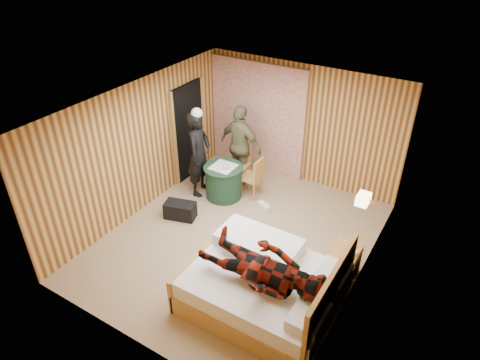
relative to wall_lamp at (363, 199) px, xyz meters
The scene contains 23 objects.
floor 2.36m from the wall_lamp, 166.83° to the right, with size 4.20×5.00×0.01m, color tan.
ceiling 2.31m from the wall_lamp, 166.83° to the right, with size 4.20×5.00×0.01m, color white.
wall_back 2.81m from the wall_lamp, 133.17° to the left, with size 4.20×0.02×2.50m, color #E5B758.
wall_left 4.05m from the wall_lamp, behind, with size 0.02×5.00×2.50m, color #E5B758.
wall_right 0.49m from the wall_lamp, 68.55° to the right, with size 0.02×5.00×2.50m, color #E5B758.
curtain 3.53m from the wall_lamp, 145.89° to the left, with size 2.20×0.08×2.40m, color #EDE6CE.
doorway 4.10m from the wall_lamp, 166.59° to the left, with size 0.06×0.90×2.05m, color black.
wall_lamp is the anchor object (origin of this frame).
bed 1.92m from the wall_lamp, 118.89° to the right, with size 2.16×1.70×1.17m.
nightstand 1.08m from the wall_lamp, 97.04° to the right, with size 0.42×0.57×0.55m.
round_table 3.10m from the wall_lamp, 168.48° to the left, with size 0.78×0.78×0.69m.
chair_far 3.23m from the wall_lamp, 157.24° to the left, with size 0.46×0.46×0.93m.
chair_near 2.65m from the wall_lamp, 159.02° to the left, with size 0.39×0.39×0.87m.
duffel_bag 3.42m from the wall_lamp, behind, with size 0.57×0.30×0.32m, color black.
sneaker_left 3.11m from the wall_lamp, 168.94° to the left, with size 0.27×0.11×0.12m, color white.
sneaker_right 2.40m from the wall_lamp, 163.17° to the left, with size 0.29×0.12×0.13m, color white.
woman_standing 3.45m from the wall_lamp, behind, with size 0.64×0.42×1.77m, color black.
man_at_table 3.18m from the wall_lamp, 156.73° to the left, with size 1.01×0.42×1.72m, color #6C6948.
man_on_bed 1.88m from the wall_lamp, 114.61° to the right, with size 1.77×0.67×0.86m, color maroon.
book_lower 0.84m from the wall_lamp, 96.16° to the right, with size 0.17×0.22×0.02m, color white.
book_upper 0.83m from the wall_lamp, 96.16° to the right, with size 0.16×0.22×0.02m, color white.
cup_nightstand 0.74m from the wall_lamp, 101.11° to the right, with size 0.10×0.10×0.09m, color white.
cup_table 2.90m from the wall_lamp, 169.06° to the left, with size 0.12×0.12×0.10m, color white.
Camera 1 is at (3.08, -4.97, 4.90)m, focal length 32.00 mm.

